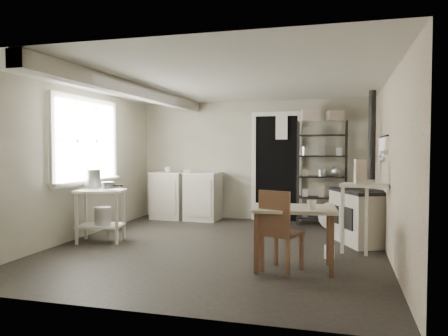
% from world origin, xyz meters
% --- Properties ---
extents(floor, '(5.00, 5.00, 0.00)m').
position_xyz_m(floor, '(0.00, 0.00, 0.00)').
color(floor, black).
rests_on(floor, ground).
extents(ceiling, '(5.00, 5.00, 0.00)m').
position_xyz_m(ceiling, '(0.00, 0.00, 2.30)').
color(ceiling, silver).
rests_on(ceiling, wall_back).
extents(wall_back, '(4.50, 0.02, 2.30)m').
position_xyz_m(wall_back, '(0.00, 2.50, 1.15)').
color(wall_back, '#B4B09A').
rests_on(wall_back, ground).
extents(wall_front, '(4.50, 0.02, 2.30)m').
position_xyz_m(wall_front, '(0.00, -2.50, 1.15)').
color(wall_front, '#B4B09A').
rests_on(wall_front, ground).
extents(wall_left, '(0.02, 5.00, 2.30)m').
position_xyz_m(wall_left, '(-2.25, 0.00, 1.15)').
color(wall_left, '#B4B09A').
rests_on(wall_left, ground).
extents(wall_right, '(0.02, 5.00, 2.30)m').
position_xyz_m(wall_right, '(2.25, 0.00, 1.15)').
color(wall_right, '#B4B09A').
rests_on(wall_right, ground).
extents(window, '(0.12, 1.76, 1.28)m').
position_xyz_m(window, '(-2.22, 0.20, 1.50)').
color(window, white).
rests_on(window, wall_left).
extents(doorway, '(0.96, 0.10, 2.08)m').
position_xyz_m(doorway, '(0.45, 2.47, 1.00)').
color(doorway, white).
rests_on(doorway, ground).
extents(ceiling_beam, '(0.18, 5.00, 0.18)m').
position_xyz_m(ceiling_beam, '(-1.20, 0.00, 2.20)').
color(ceiling_beam, white).
rests_on(ceiling_beam, ceiling).
extents(wallpaper_panel, '(0.01, 5.00, 2.30)m').
position_xyz_m(wallpaper_panel, '(2.24, 0.00, 1.15)').
color(wallpaper_panel, beige).
rests_on(wallpaper_panel, wall_right).
extents(utensil_rail, '(0.06, 1.20, 0.44)m').
position_xyz_m(utensil_rail, '(2.19, 0.60, 1.55)').
color(utensil_rail, silver).
rests_on(utensil_rail, wall_right).
extents(prep_table, '(0.77, 0.63, 0.78)m').
position_xyz_m(prep_table, '(-1.78, -0.11, 0.40)').
color(prep_table, white).
rests_on(prep_table, ground).
extents(stockpot, '(0.25, 0.25, 0.26)m').
position_xyz_m(stockpot, '(-1.96, -0.04, 0.94)').
color(stockpot, silver).
rests_on(stockpot, prep_table).
extents(saucepan, '(0.23, 0.23, 0.10)m').
position_xyz_m(saucepan, '(-1.63, -0.16, 0.85)').
color(saucepan, silver).
rests_on(saucepan, prep_table).
extents(bucket, '(0.31, 0.31, 0.26)m').
position_xyz_m(bucket, '(-1.75, -0.10, 0.39)').
color(bucket, silver).
rests_on(bucket, prep_table).
extents(base_cabinets, '(1.41, 0.63, 0.92)m').
position_xyz_m(base_cabinets, '(-1.28, 2.18, 0.46)').
color(base_cabinets, beige).
rests_on(base_cabinets, ground).
extents(mixing_bowl, '(0.31, 0.31, 0.06)m').
position_xyz_m(mixing_bowl, '(-1.22, 2.11, 0.95)').
color(mixing_bowl, white).
rests_on(mixing_bowl, base_cabinets).
extents(counter_cup, '(0.14, 0.14, 0.10)m').
position_xyz_m(counter_cup, '(-1.61, 2.08, 0.97)').
color(counter_cup, white).
rests_on(counter_cup, base_cabinets).
extents(shelf_rack, '(0.90, 0.38, 1.88)m').
position_xyz_m(shelf_rack, '(1.31, 2.26, 0.95)').
color(shelf_rack, black).
rests_on(shelf_rack, ground).
extents(shelf_jar, '(0.11, 0.11, 0.20)m').
position_xyz_m(shelf_jar, '(1.04, 2.25, 1.37)').
color(shelf_jar, white).
rests_on(shelf_jar, shelf_rack).
extents(storage_box_a, '(0.35, 0.32, 0.21)m').
position_xyz_m(storage_box_a, '(1.10, 2.20, 2.01)').
color(storage_box_a, beige).
rests_on(storage_box_a, shelf_rack).
extents(storage_box_b, '(0.33, 0.32, 0.17)m').
position_xyz_m(storage_box_b, '(1.53, 2.22, 1.99)').
color(storage_box_b, beige).
rests_on(storage_box_b, shelf_rack).
extents(stove, '(0.92, 1.13, 0.78)m').
position_xyz_m(stove, '(1.92, 0.81, 0.44)').
color(stove, beige).
rests_on(stove, ground).
extents(stovepipe, '(0.11, 0.11, 1.37)m').
position_xyz_m(stovepipe, '(2.10, 1.28, 1.59)').
color(stovepipe, black).
rests_on(stovepipe, stove).
extents(side_ledge, '(0.66, 0.44, 0.93)m').
position_xyz_m(side_ledge, '(1.95, 0.03, 0.43)').
color(side_ledge, white).
rests_on(side_ledge, ground).
extents(oats_box, '(0.15, 0.22, 0.31)m').
position_xyz_m(oats_box, '(1.88, 0.04, 1.01)').
color(oats_box, beige).
rests_on(oats_box, side_ledge).
extents(work_table, '(1.00, 0.74, 0.71)m').
position_xyz_m(work_table, '(1.13, -0.83, 0.38)').
color(work_table, beige).
rests_on(work_table, ground).
extents(table_cup, '(0.14, 0.14, 0.10)m').
position_xyz_m(table_cup, '(1.34, -0.95, 0.81)').
color(table_cup, white).
rests_on(table_cup, work_table).
extents(chair, '(0.50, 0.51, 0.93)m').
position_xyz_m(chair, '(1.01, -0.94, 0.48)').
color(chair, brown).
rests_on(chair, ground).
extents(flour_sack, '(0.43, 0.38, 0.46)m').
position_xyz_m(flour_sack, '(1.46, 1.84, 0.24)').
color(flour_sack, white).
rests_on(flour_sack, ground).
extents(floor_crock, '(0.17, 0.17, 0.17)m').
position_xyz_m(floor_crock, '(1.52, -0.22, 0.08)').
color(floor_crock, white).
rests_on(floor_crock, ground).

